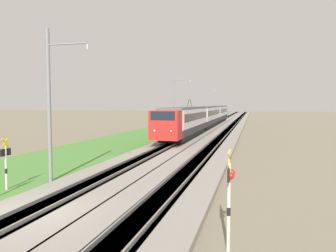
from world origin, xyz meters
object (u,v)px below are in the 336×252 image
Objects in this scene: crossing_signal_aux at (5,160)px; catenary_mast_far at (204,104)px; crossing_signal_far at (229,190)px; catenary_mast_mid at (174,104)px; catenary_mast_near at (50,104)px; passenger_train at (207,115)px.

catenary_mast_far reaches higher than crossing_signal_aux.
catenary_mast_far is at bearing 99.03° from crossing_signal_far.
catenary_mast_mid is (35.17, 10.22, 2.65)m from crossing_signal_far.
crossing_signal_aux is 0.32× the size of catenary_mast_near.
catenary_mast_near is at bearing 149.28° from crossing_signal_far.
crossing_signal_aux is (-45.56, 3.84, -0.78)m from passenger_train.
catenary_mast_far is (60.32, -1.17, 2.87)m from crossing_signal_aux.
catenary_mast_near is at bearing -118.97° from crossing_signal_aux.
catenary_mast_near is (-43.44, 2.67, 2.00)m from passenger_train.
catenary_mast_mid is at bearing 180.00° from catenary_mast_far.
crossing_signal_aux is 60.40m from catenary_mast_far.
passenger_train is at bearing 98.67° from crossing_signal_far.
catenary_mast_mid is (31.22, -1.17, 2.87)m from crossing_signal_aux.
crossing_signal_far is at bearing -163.80° from catenary_mast_mid.
passenger_train is 19.24× the size of crossing_signal_far.
catenary_mast_near is at bearing -3.51° from passenger_train.
passenger_train is 21.58× the size of crossing_signal_aux.
crossing_signal_far is at bearing -120.72° from catenary_mast_near.
catenary_mast_far reaches higher than crossing_signal_far.
crossing_signal_aux is at bearing 151.03° from catenary_mast_near.
catenary_mast_mid reaches higher than crossing_signal_far.
passenger_train is 43.57m from catenary_mast_near.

